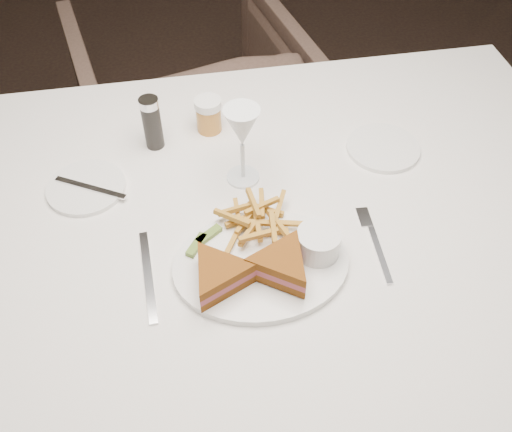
% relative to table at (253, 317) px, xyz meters
% --- Properties ---
extents(ground, '(5.00, 5.00, 0.00)m').
position_rel_table_xyz_m(ground, '(0.26, 0.05, -0.38)').
color(ground, black).
rests_on(ground, ground).
extents(table, '(1.51, 1.02, 0.75)m').
position_rel_table_xyz_m(table, '(0.00, 0.00, 0.00)').
color(table, silver).
rests_on(table, ground).
extents(chair_far, '(0.83, 0.80, 0.73)m').
position_rel_table_xyz_m(chair_far, '(-0.07, 0.89, -0.01)').
color(chair_far, '#45332A').
rests_on(chair_far, ground).
extents(table_setting, '(0.80, 0.61, 0.18)m').
position_rel_table_xyz_m(table_setting, '(-0.01, -0.04, 0.41)').
color(table_setting, white).
rests_on(table_setting, table).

